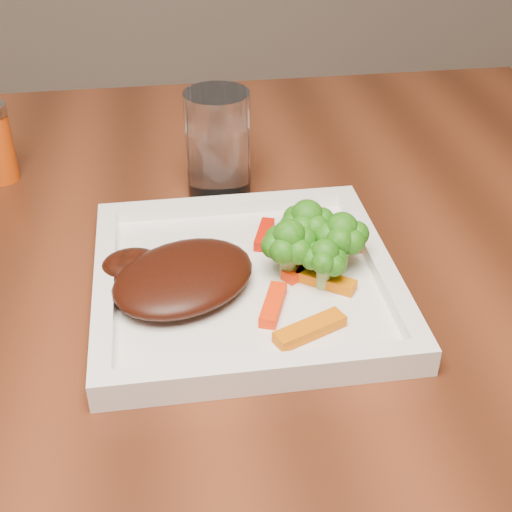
{
  "coord_description": "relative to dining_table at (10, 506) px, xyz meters",
  "views": [
    {
      "loc": [
        0.26,
        -0.79,
        1.14
      ],
      "look_at": [
        0.34,
        -0.27,
        0.79
      ],
      "focal_mm": 50.0,
      "sensor_mm": 36.0,
      "label": 1
    }
  ],
  "objects": [
    {
      "name": "steak",
      "position": [
        0.24,
        -0.1,
        0.4
      ],
      "size": [
        0.17,
        0.16,
        0.03
      ],
      "primitive_type": "ellipsoid",
      "rotation": [
        0.0,
        0.0,
        0.6
      ],
      "color": "#391108",
      "rests_on": "plate"
    },
    {
      "name": "carrot_3",
      "position": [
        0.39,
        -0.05,
        0.39
      ],
      "size": [
        0.05,
        0.03,
        0.01
      ],
      "primitive_type": "cube",
      "rotation": [
        0.0,
        0.0,
        -0.24
      ],
      "color": "#FF3404",
      "rests_on": "plate"
    },
    {
      "name": "broccoli_3",
      "position": [
        0.33,
        -0.09,
        0.42
      ],
      "size": [
        0.07,
        0.07,
        0.06
      ],
      "primitive_type": null,
      "rotation": [
        0.0,
        0.0,
        -0.31
      ],
      "color": "#1D7213",
      "rests_on": "plate"
    },
    {
      "name": "carrot_5",
      "position": [
        0.36,
        -0.11,
        0.39
      ],
      "size": [
        0.05,
        0.04,
        0.01
      ],
      "primitive_type": "cube",
      "rotation": [
        0.0,
        0.0,
        -0.62
      ],
      "color": "#D66503",
      "rests_on": "plate"
    },
    {
      "name": "carrot_6",
      "position": [
        0.35,
        -0.08,
        0.39
      ],
      "size": [
        0.05,
        0.04,
        0.01
      ],
      "primitive_type": "cube",
      "rotation": [
        0.0,
        0.0,
        0.63
      ],
      "color": "#FE3004",
      "rests_on": "plate"
    },
    {
      "name": "carrot_2",
      "position": [
        0.31,
        -0.13,
        0.39
      ],
      "size": [
        0.03,
        0.06,
        0.01
      ],
      "primitive_type": "cube",
      "rotation": [
        0.0,
        0.0,
        1.21
      ],
      "color": "#FD2C04",
      "rests_on": "plate"
    },
    {
      "name": "drinking_glass",
      "position": [
        0.29,
        0.1,
        0.44
      ],
      "size": [
        0.08,
        0.08,
        0.12
      ],
      "primitive_type": "cylinder",
      "rotation": [
        0.0,
        0.0,
        0.15
      ],
      "color": "silver",
      "rests_on": "dining_table"
    },
    {
      "name": "broccoli_1",
      "position": [
        0.38,
        -0.08,
        0.42
      ],
      "size": [
        0.07,
        0.07,
        0.06
      ],
      "primitive_type": null,
      "rotation": [
        0.0,
        0.0,
        -0.38
      ],
      "color": "#2C6010",
      "rests_on": "plate"
    },
    {
      "name": "dining_table",
      "position": [
        0.0,
        0.0,
        0.0
      ],
      "size": [
        1.6,
        0.9,
        0.75
      ],
      "primitive_type": null,
      "color": "#5B2814",
      "rests_on": "floor"
    },
    {
      "name": "broccoli_0",
      "position": [
        0.35,
        -0.06,
        0.42
      ],
      "size": [
        0.07,
        0.07,
        0.07
      ],
      "primitive_type": null,
      "rotation": [
        0.0,
        0.0,
        -0.4
      ],
      "color": "#2D6010",
      "rests_on": "plate"
    },
    {
      "name": "plate",
      "position": [
        0.29,
        -0.09,
        0.38
      ],
      "size": [
        0.27,
        0.27,
        0.01
      ],
      "primitive_type": "cube",
      "color": "white",
      "rests_on": "dining_table"
    },
    {
      "name": "carrot_4",
      "position": [
        0.32,
        -0.02,
        0.39
      ],
      "size": [
        0.03,
        0.05,
        0.01
      ],
      "primitive_type": "cube",
      "rotation": [
        0.0,
        0.0,
        1.24
      ],
      "color": "red",
      "rests_on": "plate"
    },
    {
      "name": "broccoli_2",
      "position": [
        0.36,
        -0.11,
        0.42
      ],
      "size": [
        0.06,
        0.06,
        0.06
      ],
      "primitive_type": null,
      "rotation": [
        0.0,
        0.0,
        -0.29
      ],
      "color": "#247513",
      "rests_on": "plate"
    },
    {
      "name": "carrot_0",
      "position": [
        0.34,
        -0.17,
        0.39
      ],
      "size": [
        0.07,
        0.04,
        0.01
      ],
      "primitive_type": "cube",
      "rotation": [
        0.0,
        0.0,
        0.41
      ],
      "color": "#D66203",
      "rests_on": "plate"
    }
  ]
}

